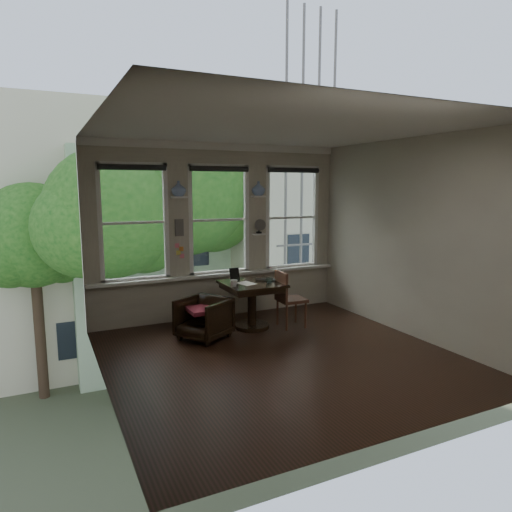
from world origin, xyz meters
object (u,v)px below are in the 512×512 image
table (252,305)px  laptop (265,280)px  side_chair_right (292,299)px  armchair_left (204,318)px  mug (234,283)px

table → laptop: (0.25, 0.02, 0.39)m
laptop → side_chair_right: bearing=-0.5°
armchair_left → table: bearing=69.7°
table → mug: (-0.37, -0.14, 0.43)m
table → armchair_left: size_ratio=1.30×
table → mug: bearing=-158.9°
side_chair_right → laptop: (-0.36, 0.24, 0.30)m
table → side_chair_right: side_chair_right is taller
table → armchair_left: bearing=-168.8°
armchair_left → laptop: bearing=68.4°
table → laptop: bearing=5.5°
side_chair_right → mug: 1.04m
armchair_left → side_chair_right: (1.49, -0.04, 0.15)m
side_chair_right → laptop: bearing=59.5°
side_chair_right → mug: side_chair_right is taller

